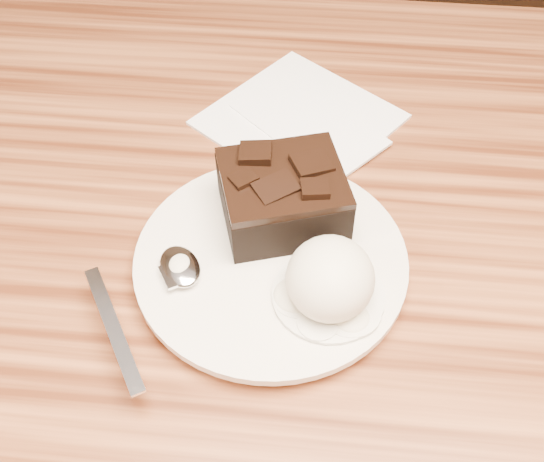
# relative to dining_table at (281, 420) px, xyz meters

# --- Properties ---
(dining_table) EXTENTS (1.20, 0.80, 0.75)m
(dining_table) POSITION_rel_dining_table_xyz_m (0.00, 0.00, 0.00)
(dining_table) COLOR #492010
(dining_table) RESTS_ON floor
(plate) EXTENTS (0.23, 0.23, 0.02)m
(plate) POSITION_rel_dining_table_xyz_m (-0.01, -0.04, 0.38)
(plate) COLOR white
(plate) RESTS_ON dining_table
(brownie) EXTENTS (0.12, 0.11, 0.05)m
(brownie) POSITION_rel_dining_table_xyz_m (-0.00, 0.01, 0.42)
(brownie) COLOR black
(brownie) RESTS_ON plate
(ice_cream_scoop) EXTENTS (0.07, 0.07, 0.06)m
(ice_cream_scoop) POSITION_rel_dining_table_xyz_m (0.04, -0.07, 0.42)
(ice_cream_scoop) COLOR white
(ice_cream_scoop) RESTS_ON plate
(melt_puddle) EXTENTS (0.09, 0.09, 0.00)m
(melt_puddle) POSITION_rel_dining_table_xyz_m (0.04, -0.07, 0.40)
(melt_puddle) COLOR white
(melt_puddle) RESTS_ON plate
(spoon) EXTENTS (0.12, 0.17, 0.01)m
(spoon) POSITION_rel_dining_table_xyz_m (-0.08, -0.06, 0.40)
(spoon) COLOR silver
(spoon) RESTS_ON plate
(napkin) EXTENTS (0.23, 0.23, 0.01)m
(napkin) POSITION_rel_dining_table_xyz_m (0.00, 0.16, 0.38)
(napkin) COLOR white
(napkin) RESTS_ON dining_table
(crumb_a) EXTENTS (0.01, 0.01, 0.00)m
(crumb_a) POSITION_rel_dining_table_xyz_m (-0.01, -0.02, 0.40)
(crumb_a) COLOR black
(crumb_a) RESTS_ON plate
(crumb_b) EXTENTS (0.01, 0.01, 0.00)m
(crumb_b) POSITION_rel_dining_table_xyz_m (0.05, -0.02, 0.40)
(crumb_b) COLOR black
(crumb_b) RESTS_ON plate
(crumb_c) EXTENTS (0.01, 0.01, 0.00)m
(crumb_c) POSITION_rel_dining_table_xyz_m (0.01, -0.06, 0.40)
(crumb_c) COLOR black
(crumb_c) RESTS_ON plate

